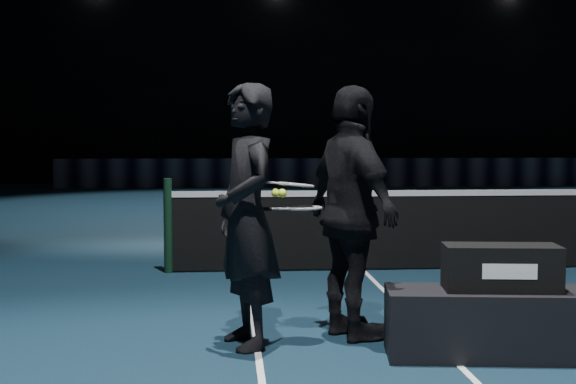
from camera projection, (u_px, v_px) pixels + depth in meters
name	position (u px, v px, depth m)	size (l,w,h in m)	color
wall_back	(394.00, 36.00, 27.38)	(30.00, 30.00, 0.00)	black
net_post_left	(168.00, 226.00, 9.30)	(0.10, 0.10, 1.10)	black
sponsor_backdrop	(409.00, 172.00, 25.21)	(22.00, 0.15, 0.90)	black
player_bench	(500.00, 323.00, 5.76)	(1.63, 0.54, 0.49)	black
racket_bag	(501.00, 267.00, 5.74)	(0.81, 0.35, 0.33)	black
bag_signature	(510.00, 272.00, 5.56)	(0.38, 0.00, 0.11)	white
player_a	(246.00, 216.00, 6.00)	(0.72, 0.48, 1.99)	black
player_b	(352.00, 213.00, 6.24)	(1.16, 0.48, 1.99)	black
racket_lower	(304.00, 208.00, 6.13)	(0.68, 0.22, 0.03)	black
racket_upper	(296.00, 185.00, 6.14)	(0.68, 0.22, 0.03)	black
tennis_balls	(279.00, 191.00, 6.07)	(0.12, 0.10, 0.12)	#CFEE32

